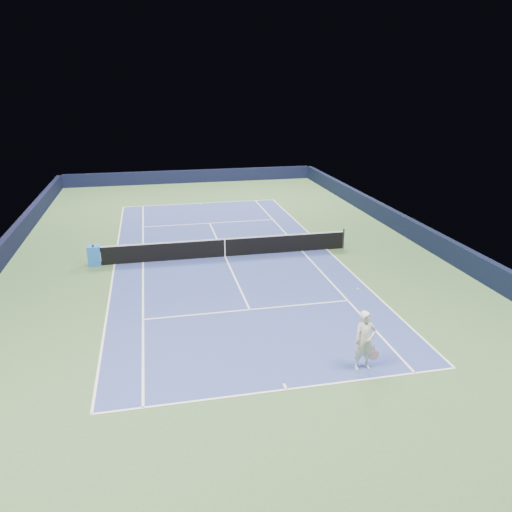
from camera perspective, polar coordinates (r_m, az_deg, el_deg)
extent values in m
plane|color=#3C5D33|center=(25.60, -3.56, -0.07)|extent=(40.00, 40.00, 0.00)
cube|color=black|center=(44.56, -7.49, 9.01)|extent=(22.00, 0.35, 1.10)
cube|color=black|center=(28.96, 18.11, 2.47)|extent=(0.35, 40.00, 1.10)
cube|color=navy|center=(25.60, -3.56, -0.06)|extent=(10.97, 23.77, 0.01)
cube|color=white|center=(36.93, -6.37, 6.01)|extent=(10.97, 0.08, 0.00)
cube|color=white|center=(15.14, 3.51, -14.97)|extent=(10.97, 0.08, 0.00)
cube|color=white|center=(26.90, 8.07, 0.77)|extent=(0.08, 23.77, 0.00)
cube|color=white|center=(25.44, -15.87, -0.91)|extent=(0.08, 23.77, 0.00)
cube|color=white|center=(26.47, 5.28, 0.58)|extent=(0.08, 23.77, 0.00)
cube|color=white|center=(25.37, -12.79, -0.70)|extent=(0.08, 23.77, 0.00)
cube|color=white|center=(31.65, -5.32, 3.76)|extent=(8.23, 0.08, 0.00)
cube|color=white|center=(19.77, -0.73, -6.14)|extent=(8.23, 0.08, 0.00)
cube|color=white|center=(25.60, -3.56, -0.05)|extent=(0.08, 12.80, 0.00)
cube|color=white|center=(36.78, -6.35, 5.96)|extent=(0.08, 0.30, 0.00)
cube|color=white|center=(15.26, 3.36, -14.66)|extent=(0.08, 0.30, 0.00)
cylinder|color=black|center=(25.36, -18.03, 0.06)|extent=(0.10, 0.10, 1.07)
cylinder|color=black|center=(27.05, 9.94, 1.96)|extent=(0.10, 0.10, 1.07)
cube|color=black|center=(25.45, -3.58, 0.90)|extent=(12.80, 0.03, 0.91)
cube|color=white|center=(25.30, -3.60, 1.95)|extent=(12.80, 0.04, 0.06)
cube|color=white|center=(25.45, -3.58, 0.90)|extent=(0.05, 0.04, 0.91)
cube|color=blue|center=(25.50, -17.99, 0.07)|extent=(0.60, 0.55, 0.98)
cube|color=white|center=(25.48, -17.34, 0.03)|extent=(0.06, 0.44, 0.44)
imported|color=silver|center=(15.94, 12.32, -9.43)|extent=(0.74, 0.51, 1.95)
cylinder|color=pink|center=(16.16, 13.37, -10.23)|extent=(0.03, 0.03, 0.32)
cylinder|color=black|center=(16.27, 13.30, -10.96)|extent=(0.32, 0.03, 0.32)
cylinder|color=pink|center=(16.27, 13.30, -10.96)|extent=(0.34, 0.03, 0.34)
sphere|color=yellow|center=(16.23, 11.55, -3.71)|extent=(0.07, 0.07, 0.07)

